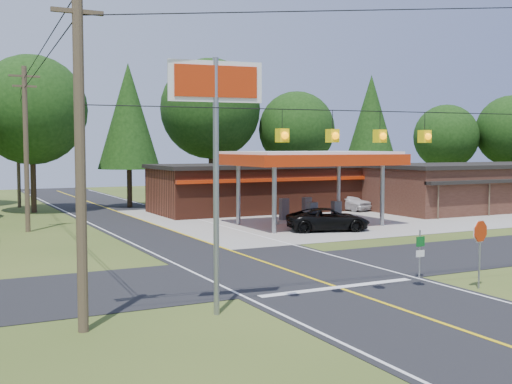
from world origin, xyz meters
name	(u,v)px	position (x,y,z in m)	size (l,w,h in m)	color
ground	(289,271)	(0.00, 0.00, 0.00)	(120.00, 120.00, 0.00)	#374D1B
main_highway	(289,271)	(0.00, 0.00, 0.01)	(8.00, 120.00, 0.02)	black
cross_road	(289,271)	(0.00, 0.00, 0.01)	(70.00, 7.00, 0.02)	black
lane_center_yellow	(289,270)	(0.00, 0.00, 0.03)	(0.15, 110.00, 0.00)	yellow
gas_canopy	(310,161)	(9.00, 13.00, 4.27)	(10.60, 7.40, 4.88)	gray
convenience_store	(255,187)	(10.00, 22.98, 1.92)	(16.40, 7.55, 3.80)	#5A2819
strip_building	(485,186)	(28.00, 15.98, 1.91)	(20.40, 8.75, 3.80)	#3F231A
utility_pole_near_left	(80,145)	(-9.50, -5.00, 5.20)	(1.80, 0.30, 10.00)	#473828
utility_pole_far_left	(26,146)	(-8.00, 18.00, 5.20)	(1.80, 0.30, 10.00)	#473828
utility_pole_north	(18,152)	(-6.50, 35.00, 4.75)	(0.30, 0.30, 9.50)	#473828
overhead_beacons	(357,114)	(-1.00, -6.00, 6.21)	(17.04, 2.04, 1.03)	black
treeline_backdrop	(139,116)	(0.82, 24.01, 7.49)	(70.27, 51.59, 13.30)	#332316
suv_car	(328,220)	(8.50, 10.00, 0.70)	(5.07, 5.07, 1.41)	black
sedan_car	(347,201)	(17.00, 20.11, 0.74)	(4.36, 4.36, 1.49)	silver
big_stop_sign	(216,121)	(-5.45, -5.01, 5.93)	(2.89, 0.50, 7.83)	gray
octagonal_stop_sign	(480,237)	(4.50, -6.01, 1.91)	(0.87, 0.23, 2.55)	gray
route_sign_post	(420,250)	(3.80, -3.63, 1.12)	(0.39, 0.09, 1.91)	gray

